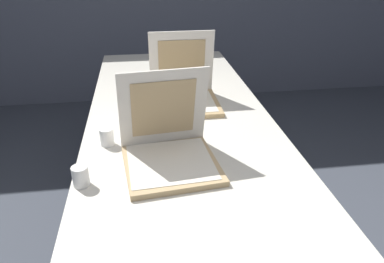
# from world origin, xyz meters

# --- Properties ---
(table) EXTENTS (0.87, 2.49, 0.73)m
(table) POSITION_xyz_m (0.00, 0.68, 0.69)
(table) COLOR silver
(table) RESTS_ON ground
(pizza_box_front) EXTENTS (0.37, 0.37, 0.35)m
(pizza_box_front) POSITION_xyz_m (-0.08, 0.36, 0.78)
(pizza_box_front) COLOR tan
(pizza_box_front) RESTS_ON table
(pizza_box_middle) EXTENTS (0.34, 0.34, 0.35)m
(pizza_box_middle) POSITION_xyz_m (0.04, 0.93, 0.78)
(pizza_box_middle) COLOR tan
(pizza_box_middle) RESTS_ON table
(cup_white_far) EXTENTS (0.06, 0.06, 0.07)m
(cup_white_far) POSITION_xyz_m (-0.18, 1.09, 0.77)
(cup_white_far) COLOR white
(cup_white_far) RESTS_ON table
(cup_white_near_center) EXTENTS (0.06, 0.06, 0.07)m
(cup_white_near_center) POSITION_xyz_m (-0.32, 0.54, 0.77)
(cup_white_near_center) COLOR white
(cup_white_near_center) RESTS_ON table
(cup_white_near_left) EXTENTS (0.06, 0.06, 0.07)m
(cup_white_near_left) POSITION_xyz_m (-0.39, 0.27, 0.77)
(cup_white_near_left) COLOR white
(cup_white_near_left) RESTS_ON table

